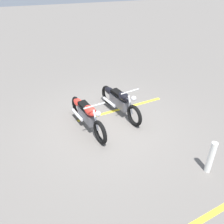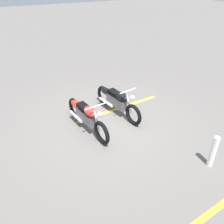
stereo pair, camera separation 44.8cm
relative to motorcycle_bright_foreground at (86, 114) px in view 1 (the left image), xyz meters
name	(u,v)px [view 1 (the left image)]	position (x,y,z in m)	size (l,w,h in m)	color
ground_plane	(107,124)	(0.09, 0.61, -0.46)	(60.00, 60.00, 0.00)	#66605B
motorcycle_bright_foreground	(86,114)	(0.00, 0.00, 0.00)	(2.22, 0.67, 1.04)	black
motorcycle_dark_foreground	(119,100)	(-0.38, 1.20, 0.00)	(2.22, 0.71, 1.04)	black
bollard_post	(211,157)	(2.78, 2.08, -0.04)	(0.14, 0.14, 0.84)	white
parking_stripe_near	(122,109)	(-0.57, 1.40, -0.46)	(3.20, 0.12, 0.01)	yellow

